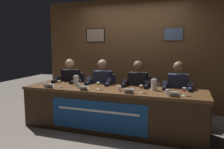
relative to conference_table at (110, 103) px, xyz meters
The scene contains 25 objects.
ground_plane 0.53m from the conference_table, 88.56° to the left, with size 12.00×12.00×0.00m, color #70665B.
wall_back_panelled 1.80m from the conference_table, 89.92° to the left, with size 4.46×0.14×2.60m.
conference_table is the anchor object (origin of this frame).
chair_far_left 1.32m from the conference_table, 147.35° to the left, with size 0.44×0.44×0.91m.
panelist_far_left 1.24m from the conference_table, 155.28° to the left, with size 0.51×0.48×1.24m.
nameplate_far_left 1.15m from the conference_table, 168.84° to the right, with size 0.18×0.06×0.08m.
juice_glass_far_left 1.01m from the conference_table, behind, with size 0.06×0.06×0.12m.
water_cup_far_left 1.29m from the conference_table, behind, with size 0.06×0.06×0.08m.
chair_center_left 0.80m from the conference_table, 117.36° to the left, with size 0.44×0.44×0.91m.
panelist_center_left 0.66m from the conference_table, 125.76° to the left, with size 0.51×0.48×1.24m.
nameplate_center_left 0.53m from the conference_table, 150.92° to the right, with size 0.15×0.06×0.08m.
juice_glass_center_left 0.38m from the conference_table, 168.59° to the right, with size 0.06×0.06×0.12m.
water_cup_center_left 0.62m from the conference_table, 169.73° to the right, with size 0.06×0.06×0.08m.
chair_center_right 0.81m from the conference_table, 62.27° to the left, with size 0.44×0.44×0.91m.
panelist_center_right 0.66m from the conference_table, 53.82° to the left, with size 0.51×0.48×1.24m.
nameplate_center_right 0.53m from the conference_table, 26.32° to the right, with size 0.16×0.06×0.08m.
juice_glass_center_right 0.66m from the conference_table, ahead, with size 0.06×0.06×0.12m.
water_cup_center_right 0.35m from the conference_table, 19.45° to the right, with size 0.06×0.06×0.08m.
chair_far_right 1.32m from the conference_table, 32.52° to the left, with size 0.44×0.44×0.91m.
panelist_far_right 1.24m from the conference_table, 24.61° to the left, with size 0.51×0.48×1.24m.
nameplate_far_right 1.15m from the conference_table, ahead, with size 0.17×0.06×0.08m.
juice_glass_far_right 1.28m from the conference_table, ahead, with size 0.06×0.06×0.12m.
water_cup_far_right 1.03m from the conference_table, ahead, with size 0.06×0.06×0.08m.
water_pitcher_left_side 0.81m from the conference_table, 168.86° to the left, with size 0.15×0.10×0.21m.
water_pitcher_right_side 0.83m from the conference_table, 15.14° to the left, with size 0.15×0.10×0.21m.
Camera 1 is at (1.27, -3.66, 1.53)m, focal length 35.29 mm.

